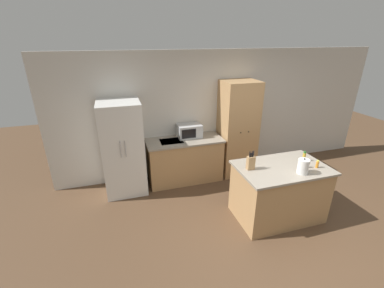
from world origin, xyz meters
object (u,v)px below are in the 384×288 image
(microwave, at_px, (189,131))
(knife_block, at_px, (251,163))
(pantry_cabinet, at_px, (237,129))
(spice_bottle_amber_oil, at_px, (304,156))
(refrigerator, at_px, (123,148))
(spice_bottle_tall_dark, at_px, (307,165))
(kettle, at_px, (303,166))
(spice_bottle_short_red, at_px, (317,164))

(microwave, relative_size, knife_block, 1.56)
(pantry_cabinet, xyz_separation_m, spice_bottle_amber_oil, (0.44, -1.54, 0.00))
(microwave, bearing_deg, pantry_cabinet, -6.46)
(refrigerator, distance_m, spice_bottle_tall_dark, 3.20)
(microwave, relative_size, kettle, 1.92)
(spice_bottle_tall_dark, xyz_separation_m, spice_bottle_short_red, (0.16, -0.05, 0.01))
(kettle, bearing_deg, spice_bottle_amber_oil, 48.78)
(microwave, bearing_deg, spice_bottle_tall_dark, -53.98)
(refrigerator, height_order, pantry_cabinet, pantry_cabinet)
(microwave, relative_size, spice_bottle_amber_oil, 2.79)
(spice_bottle_amber_oil, bearing_deg, spice_bottle_short_red, -80.56)
(refrigerator, bearing_deg, pantry_cabinet, 1.15)
(knife_block, xyz_separation_m, spice_bottle_short_red, (1.02, -0.26, -0.05))
(refrigerator, relative_size, spice_bottle_short_red, 13.96)
(pantry_cabinet, relative_size, spice_bottle_tall_dark, 17.71)
(refrigerator, bearing_deg, spice_bottle_amber_oil, -27.90)
(spice_bottle_short_red, relative_size, spice_bottle_amber_oil, 0.74)
(pantry_cabinet, bearing_deg, spice_bottle_tall_dark, -79.41)
(spice_bottle_short_red, distance_m, kettle, 0.35)
(microwave, xyz_separation_m, spice_bottle_tall_dark, (1.36, -1.87, -0.06))
(microwave, bearing_deg, refrigerator, -173.04)
(spice_bottle_short_red, xyz_separation_m, kettle, (-0.34, -0.08, 0.05))
(spice_bottle_short_red, xyz_separation_m, spice_bottle_amber_oil, (-0.04, 0.26, 0.02))
(refrigerator, xyz_separation_m, spice_bottle_short_red, (2.86, -1.75, 0.10))
(pantry_cabinet, xyz_separation_m, spice_bottle_tall_dark, (0.33, -1.75, -0.03))
(pantry_cabinet, relative_size, spice_bottle_short_red, 15.86)
(kettle, bearing_deg, knife_block, 153.47)
(refrigerator, xyz_separation_m, microwave, (1.35, 0.16, 0.15))
(knife_block, height_order, spice_bottle_tall_dark, knife_block)
(spice_bottle_tall_dark, bearing_deg, spice_bottle_short_red, -16.65)
(knife_block, relative_size, spice_bottle_short_red, 2.41)
(microwave, height_order, kettle, kettle)
(microwave, xyz_separation_m, kettle, (1.18, -2.00, 0.00))
(pantry_cabinet, xyz_separation_m, knife_block, (-0.54, -1.54, 0.03))
(spice_bottle_tall_dark, bearing_deg, pantry_cabinet, 100.59)
(microwave, xyz_separation_m, spice_bottle_short_red, (1.51, -1.91, -0.05))
(knife_block, bearing_deg, refrigerator, 140.99)
(spice_bottle_short_red, relative_size, kettle, 0.51)
(spice_bottle_short_red, bearing_deg, knife_block, 165.81)
(microwave, xyz_separation_m, knife_block, (0.49, -1.65, 0.00))
(refrigerator, relative_size, spice_bottle_tall_dark, 15.59)
(knife_block, bearing_deg, microwave, 106.60)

